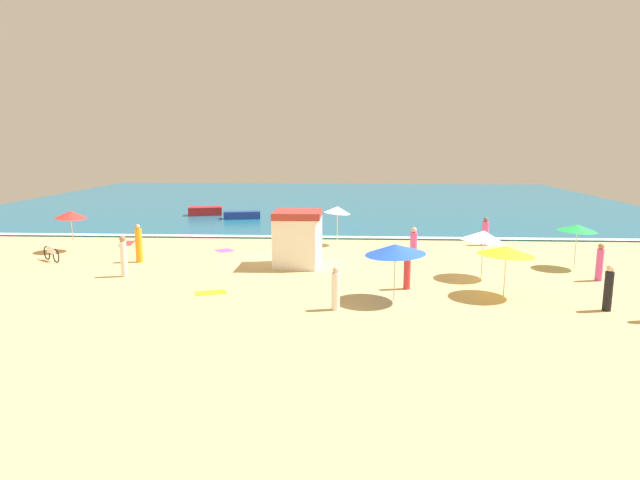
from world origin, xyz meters
name	(u,v)px	position (x,y,z in m)	size (l,w,h in m)	color
ground_plane	(289,260)	(0.00, 0.00, 0.00)	(60.00, 60.00, 0.00)	#D8B775
ocean_water	(319,201)	(0.00, 28.00, 0.05)	(60.00, 44.00, 0.10)	#196084
wave_breaker_foam	(300,237)	(0.00, 6.30, 0.10)	(57.00, 0.70, 0.01)	white
lifeguard_cabana	(298,238)	(0.61, -1.36, 1.37)	(2.28, 2.33, 2.70)	white
beach_umbrella_0	(395,249)	(4.82, -7.00, 1.99)	(2.95, 2.94, 2.25)	silver
beach_umbrella_1	(506,251)	(9.16, -6.16, 1.82)	(2.88, 2.87, 2.04)	silver
beach_umbrella_2	(483,236)	(8.98, -3.25, 1.88)	(2.64, 2.62, 2.23)	silver
beach_umbrella_3	(71,215)	(-12.08, 1.49, 2.05)	(2.17, 2.15, 2.33)	silver
beach_umbrella_4	(337,210)	(2.40, 4.24, 2.07)	(1.60, 1.57, 2.34)	silver
beach_umbrella_5	(577,228)	(13.87, -1.13, 1.95)	(2.49, 2.49, 2.14)	silver
parked_bicycle	(51,253)	(-12.00, -0.89, 0.38)	(1.45, 1.19, 0.76)	black
beachgoer_1	(407,269)	(5.48, -5.31, 0.82)	(0.29, 0.29, 1.69)	red
beachgoer_2	(139,244)	(-7.42, -0.94, 0.90)	(0.47, 0.47, 1.92)	orange
beachgoer_3	(124,256)	(-6.96, -3.89, 0.92)	(0.41, 0.41, 1.86)	white
beachgoer_4	(485,232)	(11.03, 4.57, 0.77)	(0.39, 0.39, 1.65)	#D84CA5
beachgoer_5	(608,288)	(12.32, -7.87, 0.82)	(0.39, 0.39, 1.69)	black
beachgoer_6	(600,263)	(13.95, -3.51, 0.81)	(0.42, 0.42, 1.65)	#D84CA5
beachgoer_7	(336,289)	(2.62, -8.27, 0.75)	(0.34, 0.34, 1.58)	white
beachgoer_8	(308,232)	(0.68, 3.93, 0.80)	(0.52, 0.52, 1.71)	white
beachgoer_9	(414,244)	(6.42, 0.57, 0.78)	(0.51, 0.51, 1.65)	#D84CA5
beach_towel_0	(225,250)	(-3.81, 2.18, 0.01)	(1.32, 1.34, 0.01)	#D84CA5
beach_towel_1	(127,243)	(-10.13, 4.00, 0.01)	(1.06, 1.80, 0.01)	red
beach_towel_2	(211,293)	(-2.43, -6.32, 0.01)	(1.37, 1.06, 0.01)	orange
small_boat_0	(242,215)	(-5.18, 14.10, 0.39)	(2.90, 1.41, 0.57)	navy
small_boat_1	(205,211)	(-8.58, 16.04, 0.44)	(2.88, 1.89, 0.68)	red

